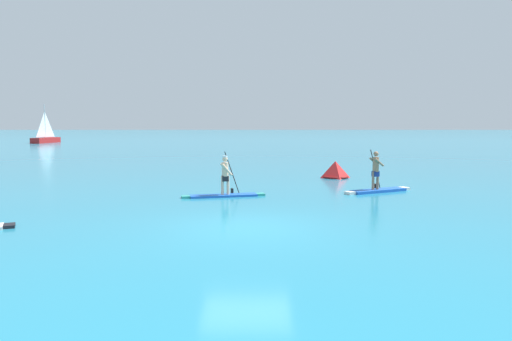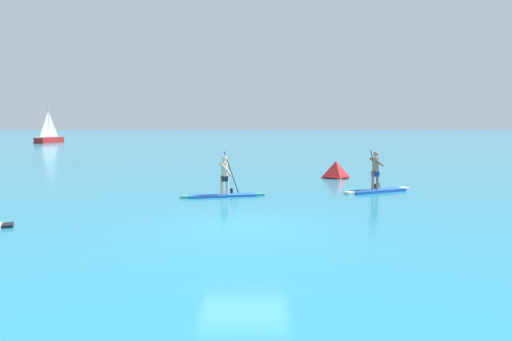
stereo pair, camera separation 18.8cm
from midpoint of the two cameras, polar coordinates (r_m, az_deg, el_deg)
The scene contains 5 objects.
ground at distance 13.14m, azimuth -1.62°, elevation -6.97°, with size 440.00×440.00×0.00m, color teal.
paddleboarder_mid_center at distance 18.65m, azimuth -4.15°, elevation -2.01°, with size 3.33×1.18×1.84m.
paddleboarder_far_right at distance 20.48m, azimuth 14.31°, elevation -1.59°, with size 3.12×1.84×1.82m.
race_marker_buoy at distance 25.41m, azimuth 9.40°, elevation -0.01°, with size 1.43×1.43×0.90m.
sailboat_left_horizon at distance 78.45m, azimuth -24.35°, elevation 3.58°, with size 2.37×5.75×5.84m.
Camera 1 is at (0.27, -12.81, 2.88)m, focal length 32.81 mm.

